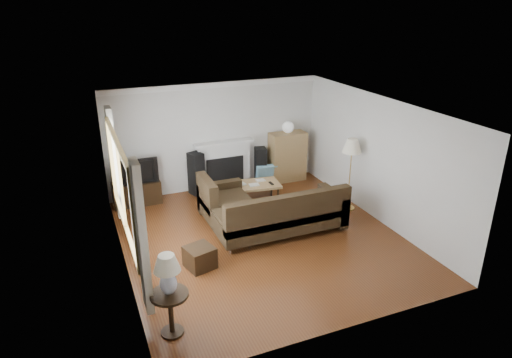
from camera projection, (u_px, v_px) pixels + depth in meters
name	position (u px, v px, depth m)	size (l,w,h in m)	color
room	(262.00, 177.00, 8.15)	(5.10, 5.60, 2.54)	#592C13
window	(121.00, 186.00, 7.00)	(0.12, 2.74, 1.54)	brown
curtain_near	(142.00, 239.00, 5.77)	(0.10, 0.35, 2.10)	beige
curtain_far	(114.00, 163.00, 8.38)	(0.10, 0.35, 2.10)	beige
fireplace	(224.00, 165.00, 10.72)	(1.40, 0.26, 1.15)	white
tv_stand	(137.00, 193.00, 9.98)	(1.02, 0.46, 0.51)	black
television	(134.00, 170.00, 9.78)	(0.97, 0.13, 0.56)	black
speaker_left	(196.00, 174.00, 10.40)	(0.27, 0.33, 0.99)	black
speaker_right	(261.00, 166.00, 11.01)	(0.25, 0.30, 0.90)	black
bookshelf	(287.00, 157.00, 11.16)	(0.88, 0.42, 1.21)	#997847
globe_lamp	(288.00, 127.00, 10.89)	(0.28, 0.28, 0.28)	white
sectional_sofa	(280.00, 212.00, 8.68)	(2.71, 1.98, 0.88)	black
coffee_table	(253.00, 193.00, 10.02)	(1.18, 0.64, 0.46)	#A5804F
footstool	(200.00, 257.00, 7.64)	(0.44, 0.44, 0.37)	black
floor_lamp	(350.00, 175.00, 9.55)	(0.40, 0.40, 1.56)	gold
side_table	(171.00, 313.00, 6.08)	(0.51, 0.51, 0.64)	black
table_lamp	(168.00, 275.00, 5.86)	(0.35, 0.35, 0.57)	silver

